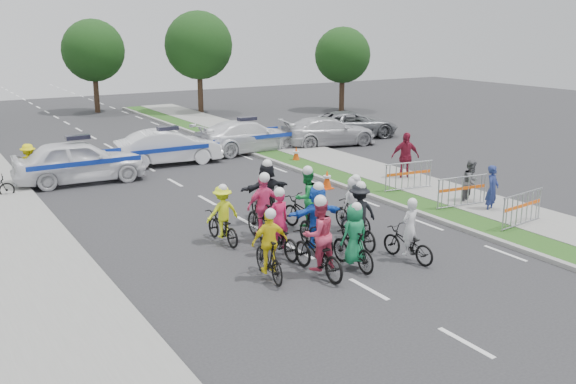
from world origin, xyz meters
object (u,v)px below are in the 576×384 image
rider_6 (278,233)px  rider_7 (353,210)px  spectator_2 (405,157)px  barrier_1 (462,193)px  rider_5 (317,223)px  rider_10 (222,220)px  cone_1 (296,155)px  tree_4 (93,51)px  police_car_1 (169,147)px  rider_4 (358,221)px  cone_0 (327,180)px  rider_3 (269,252)px  police_car_0 (80,161)px  barrier_0 (522,211)px  rider_11 (266,197)px  marshal_hiviz (29,164)px  police_car_2 (247,136)px  rider_9 (263,215)px  spectator_0 (492,189)px  rider_2 (318,246)px  civilian_sedan (328,131)px  civilian_suv (352,124)px  rider_8 (306,207)px  barrier_2 (408,177)px  rider_0 (408,240)px  tree_2 (343,55)px  spectator_1 (471,182)px  tree_1 (199,45)px

rider_6 → rider_7: rider_6 is taller
spectator_2 → barrier_1: spectator_2 is taller
rider_5 → rider_10: 2.69m
cone_1 → tree_4: bearing=98.1°
rider_5 → police_car_1: 12.70m
rider_4 → cone_0: rider_4 is taller
rider_3 → rider_4: rider_4 is taller
rider_3 → cone_0: size_ratio=2.55×
police_car_0 → barrier_0: size_ratio=2.47×
rider_11 → marshal_hiviz: (-5.28, 8.94, -0.06)m
police_car_2 → marshal_hiviz: bearing=94.6°
rider_9 → spectator_0: (7.68, -1.33, 0.01)m
spectator_2 → spectator_0: bearing=-75.9°
police_car_0 → police_car_1: bearing=-66.9°
rider_2 → rider_6: (-0.13, 1.69, -0.13)m
rider_6 → barrier_0: bearing=163.8°
rider_2 → civilian_sedan: bearing=-126.8°
rider_5 → civilian_suv: 18.26m
barrier_0 → rider_8: bearing=150.6°
marshal_hiviz → rider_4: bearing=147.5°
rider_7 → cone_1: size_ratio=2.53×
rider_7 → barrier_2: bearing=-149.5°
rider_4 → rider_5: size_ratio=0.96×
spectator_2 → cone_1: 5.48m
rider_9 → civilian_sedan: rider_9 is taller
cone_0 → barrier_2: bearing=-42.2°
rider_3 → rider_7: size_ratio=1.00×
spectator_2 → barrier_2: 1.84m
rider_0 → rider_3: (-3.67, 0.77, 0.12)m
rider_11 → tree_2: (17.52, 20.35, 2.99)m
spectator_1 → tree_2: bearing=46.0°
rider_7 → barrier_0: (4.52, -2.29, -0.13)m
civilian_sedan → tree_1: size_ratio=0.72×
rider_3 → rider_7: (3.83, 1.79, 0.01)m
rider_11 → tree_1: tree_1 is taller
rider_2 → spectator_1: (7.94, 2.60, 0.01)m
marshal_hiviz → barrier_2: 14.21m
rider_2 → marshal_hiviz: (-4.27, 13.26, 0.03)m
police_car_1 → spectator_2: spectator_2 is taller
rider_0 → rider_11: rider_11 is taller
marshal_hiviz → rider_7: bearing=151.8°
tree_2 → tree_4: bearing=151.9°
rider_5 → tree_4: (2.64, 31.29, 3.37)m
barrier_2 → tree_2: tree_2 is taller
rider_0 → rider_8: size_ratio=0.84×
rider_3 → rider_7: rider_3 is taller
rider_4 → barrier_0: size_ratio=0.94×
rider_10 → barrier_2: size_ratio=0.86×
rider_6 → rider_9: (0.23, 1.19, 0.15)m
police_car_2 → civilian_sedan: police_car_2 is taller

